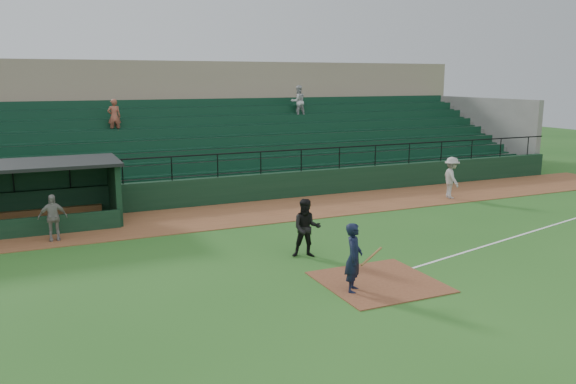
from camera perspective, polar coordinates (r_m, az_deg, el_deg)
name	(u,v)px	position (r m, az deg, el deg)	size (l,w,h in m)	color
ground	(360,271)	(16.65, 7.12, -7.81)	(90.00, 90.00, 0.00)	#275C1D
warning_track	(258,212)	(23.58, -2.98, -2.01)	(40.00, 4.00, 0.03)	brown
home_plate_dirt	(379,282)	(15.85, 9.01, -8.80)	(3.00, 3.00, 0.03)	brown
foul_line	(534,231)	(22.52, 23.21, -3.58)	(18.00, 0.09, 0.01)	white
stadium_structure	(200,137)	(31.15, -8.69, 5.38)	(38.00, 13.08, 6.40)	black
batter_at_plate	(354,258)	(14.83, 6.55, -6.50)	(1.17, 0.79, 1.82)	black
umpire	(307,228)	(17.57, 1.86, -3.61)	(0.88, 0.69, 1.82)	black
runner	(451,178)	(27.11, 15.92, 1.38)	(1.22, 0.70, 1.88)	#ABA5A0
dugout_player_a	(53,217)	(20.83, -22.32, -2.35)	(0.93, 0.39, 1.58)	gray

